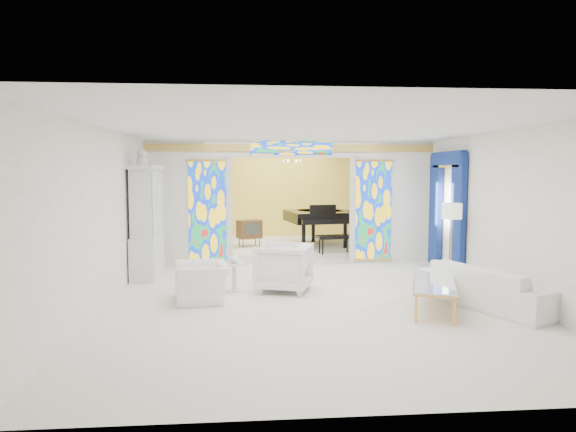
{
  "coord_description": "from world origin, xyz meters",
  "views": [
    {
      "loc": [
        -1.12,
        -10.49,
        2.26
      ],
      "look_at": [
        -0.23,
        0.2,
        1.32
      ],
      "focal_mm": 32.0,
      "sensor_mm": 36.0,
      "label": 1
    }
  ],
  "objects": [
    {
      "name": "grand_piano",
      "position": [
        1.0,
        3.93,
        0.98
      ],
      "size": [
        2.04,
        3.15,
        1.18
      ],
      "rotation": [
        0.0,
        0.0,
        0.17
      ],
      "color": "black",
      "rests_on": "alcove_platform"
    },
    {
      "name": "blue_drapes",
      "position": [
        3.4,
        0.7,
        1.58
      ],
      "size": [
        0.14,
        1.85,
        2.65
      ],
      "color": "navy",
      "rests_on": "wall_right"
    },
    {
      "name": "china_cabinet",
      "position": [
        -3.22,
        0.6,
        1.17
      ],
      "size": [
        0.56,
        1.46,
        2.72
      ],
      "color": "silver",
      "rests_on": "floor"
    },
    {
      "name": "ceiling",
      "position": [
        0.0,
        0.0,
        3.0
      ],
      "size": [
        7.0,
        12.0,
        0.02
      ],
      "primitive_type": "cube",
      "color": "white",
      "rests_on": "wall_back"
    },
    {
      "name": "vase",
      "position": [
        -1.34,
        -0.93,
        0.65
      ],
      "size": [
        0.24,
        0.24,
        0.2
      ],
      "primitive_type": "imported",
      "rotation": [
        0.0,
        0.0,
        0.25
      ],
      "color": "white",
      "rests_on": "side_table"
    },
    {
      "name": "wall_front",
      "position": [
        0.0,
        -6.0,
        1.5
      ],
      "size": [
        7.0,
        0.02,
        3.0
      ],
      "primitive_type": "cube",
      "color": "white",
      "rests_on": "floor"
    },
    {
      "name": "alcove_platform",
      "position": [
        0.0,
        4.1,
        0.09
      ],
      "size": [
        6.8,
        3.8,
        0.18
      ],
      "primitive_type": "cube",
      "color": "white",
      "rests_on": "floor"
    },
    {
      "name": "stained_glass_transom",
      "position": [
        0.0,
        1.89,
        2.82
      ],
      "size": [
        2.0,
        0.04,
        0.34
      ],
      "primitive_type": "cube",
      "color": "gold",
      "rests_on": "partition_wall"
    },
    {
      "name": "sofa",
      "position": [
        2.95,
        -2.37,
        0.35
      ],
      "size": [
        1.82,
        2.56,
        0.7
      ],
      "primitive_type": "imported",
      "rotation": [
        0.0,
        0.0,
        1.99
      ],
      "color": "white",
      "rests_on": "floor"
    },
    {
      "name": "armchair_left",
      "position": [
        -1.89,
        -1.57,
        0.33
      ],
      "size": [
        1.03,
        1.14,
        0.66
      ],
      "primitive_type": "imported",
      "rotation": [
        0.0,
        0.0,
        -1.42
      ],
      "color": "white",
      "rests_on": "floor"
    },
    {
      "name": "wall_left",
      "position": [
        -3.5,
        0.0,
        1.5
      ],
      "size": [
        0.02,
        12.0,
        3.0
      ],
      "primitive_type": "cube",
      "color": "white",
      "rests_on": "floor"
    },
    {
      "name": "stained_glass_right",
      "position": [
        2.03,
        1.89,
        1.3
      ],
      "size": [
        0.9,
        0.04,
        2.4
      ],
      "primitive_type": "cube",
      "color": "gold",
      "rests_on": "partition_wall"
    },
    {
      "name": "floor_lamp",
      "position": [
        3.05,
        -0.47,
        1.38
      ],
      "size": [
        0.47,
        0.47,
        1.62
      ],
      "rotation": [
        0.0,
        0.0,
        0.23
      ],
      "color": "#DB9C4C",
      "rests_on": "floor"
    },
    {
      "name": "floor",
      "position": [
        0.0,
        0.0,
        0.0
      ],
      "size": [
        12.0,
        12.0,
        0.0
      ],
      "primitive_type": "plane",
      "color": "white",
      "rests_on": "ground"
    },
    {
      "name": "side_table",
      "position": [
        -1.34,
        -0.93,
        0.36
      ],
      "size": [
        0.45,
        0.45,
        0.55
      ],
      "rotation": [
        0.0,
        0.0,
        0.03
      ],
      "color": "silver",
      "rests_on": "floor"
    },
    {
      "name": "wall_right",
      "position": [
        3.5,
        0.0,
        1.5
      ],
      "size": [
        0.02,
        12.0,
        3.0
      ],
      "primitive_type": "cube",
      "color": "white",
      "rests_on": "floor"
    },
    {
      "name": "tv_console",
      "position": [
        -1.01,
        3.72,
        0.65
      ],
      "size": [
        0.74,
        0.62,
        0.73
      ],
      "rotation": [
        0.0,
        0.0,
        0.37
      ],
      "color": "brown",
      "rests_on": "alcove_platform"
    },
    {
      "name": "chandelier",
      "position": [
        0.2,
        4.0,
        2.55
      ],
      "size": [
        0.48,
        0.48,
        0.3
      ],
      "primitive_type": "cylinder",
      "color": "#DB9C4C",
      "rests_on": "ceiling"
    },
    {
      "name": "partition_wall",
      "position": [
        0.0,
        2.0,
        1.65
      ],
      "size": [
        7.0,
        0.22,
        3.0
      ],
      "color": "white",
      "rests_on": "floor"
    },
    {
      "name": "armchair_right",
      "position": [
        -0.41,
        -0.95,
        0.45
      ],
      "size": [
        1.23,
        1.21,
        0.9
      ],
      "primitive_type": "imported",
      "rotation": [
        0.0,
        0.0,
        -1.88
      ],
      "color": "white",
      "rests_on": "floor"
    },
    {
      "name": "gold_curtain_back",
      "position": [
        0.0,
        5.88,
        1.5
      ],
      "size": [
        6.7,
        0.1,
        2.9
      ],
      "primitive_type": "cube",
      "color": "#EBD051",
      "rests_on": "wall_back"
    },
    {
      "name": "wall_back",
      "position": [
        0.0,
        6.0,
        1.5
      ],
      "size": [
        7.0,
        0.02,
        3.0
      ],
      "primitive_type": "cube",
      "color": "white",
      "rests_on": "floor"
    },
    {
      "name": "stained_glass_left",
      "position": [
        -2.03,
        1.89,
        1.3
      ],
      "size": [
        0.9,
        0.04,
        2.4
      ],
      "primitive_type": "cube",
      "color": "gold",
      "rests_on": "partition_wall"
    },
    {
      "name": "coffee_table",
      "position": [
        2.0,
        -2.32,
        0.43
      ],
      "size": [
        1.32,
        2.22,
        0.47
      ],
      "rotation": [
        0.0,
        0.0,
        -0.34
      ],
      "color": "white",
      "rests_on": "floor"
    }
  ]
}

